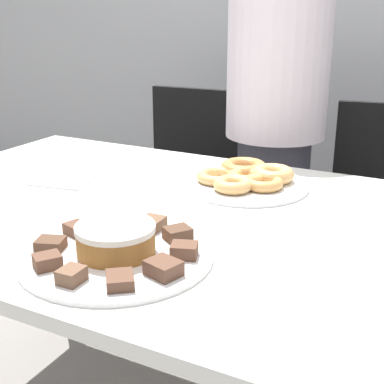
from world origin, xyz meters
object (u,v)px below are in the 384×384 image
plate_donuts (246,185)px  napkin (63,180)px  person_standing (275,123)px  frosted_cake (116,239)px  office_chair_right (382,238)px  office_chair_left (181,202)px  plate_cake (117,255)px

plate_donuts → napkin: size_ratio=1.88×
person_standing → plate_donuts: person_standing is taller
person_standing → plate_donuts: size_ratio=4.47×
person_standing → frosted_cake: size_ratio=9.70×
person_standing → office_chair_right: (0.41, 0.05, -0.39)m
office_chair_left → plate_cake: size_ratio=2.26×
napkin → person_standing: bearing=62.8°
plate_donuts → office_chair_right: bearing=62.5°
person_standing → office_chair_left: 0.57m
office_chair_right → napkin: size_ratio=4.79×
office_chair_left → plate_cake: 1.24m
plate_donuts → frosted_cake: size_ratio=2.17×
plate_donuts → napkin: plate_donuts is taller
office_chair_right → plate_donuts: 0.73m
frosted_cake → napkin: size_ratio=0.87×
napkin → office_chair_left: bearing=93.5°
office_chair_right → plate_donuts: (-0.30, -0.58, 0.33)m
plate_donuts → person_standing: bearing=100.9°
plate_cake → napkin: size_ratio=2.12×
person_standing → office_chair_left: size_ratio=1.75×
office_chair_right → frosted_cake: office_chair_right is taller
plate_cake → office_chair_right: bearing=71.8°
office_chair_left → plate_cake: (0.46, -1.11, 0.33)m
frosted_cake → plate_cake: bearing=180.0°
plate_cake → office_chair_left: bearing=112.6°
person_standing → napkin: 0.82m
office_chair_right → napkin: office_chair_right is taller
office_chair_left → napkin: bearing=-89.2°
office_chair_right → plate_cake: size_ratio=2.26×
person_standing → office_chair_right: 0.56m
plate_donuts → napkin: 0.51m
person_standing → plate_cake: bearing=-87.7°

